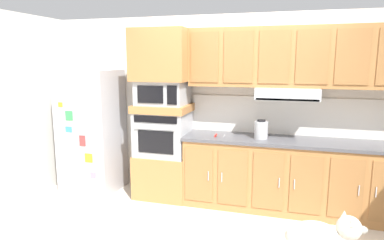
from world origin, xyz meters
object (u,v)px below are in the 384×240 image
(refrigerator, at_px, (92,131))
(screwdriver, at_px, (216,135))
(built_in_oven, at_px, (163,133))
(microwave, at_px, (163,93))
(dog, at_px, (320,238))
(electric_kettle, at_px, (261,130))

(refrigerator, bearing_deg, screwdriver, -0.48)
(built_in_oven, distance_m, microwave, 0.56)
(screwdriver, bearing_deg, refrigerator, 179.52)
(built_in_oven, distance_m, screwdriver, 0.77)
(microwave, bearing_deg, built_in_oven, 179.23)
(refrigerator, height_order, dog, refrigerator)
(electric_kettle, relative_size, dog, 0.30)
(built_in_oven, height_order, screwdriver, built_in_oven)
(refrigerator, distance_m, electric_kettle, 2.42)
(microwave, height_order, dog, microwave)
(microwave, xyz_separation_m, electric_kettle, (1.33, -0.05, -0.43))
(refrigerator, distance_m, dog, 3.38)
(refrigerator, relative_size, screwdriver, 13.05)
(refrigerator, bearing_deg, microwave, 3.58)
(built_in_oven, xyz_separation_m, electric_kettle, (1.33, -0.05, 0.13))
(microwave, distance_m, screwdriver, 0.93)
(microwave, relative_size, electric_kettle, 2.68)
(microwave, relative_size, screwdriver, 4.77)
(refrigerator, height_order, electric_kettle, refrigerator)
(built_in_oven, bearing_deg, dog, -37.59)
(electric_kettle, bearing_deg, built_in_oven, 177.96)
(refrigerator, xyz_separation_m, screwdriver, (1.85, -0.02, 0.05))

